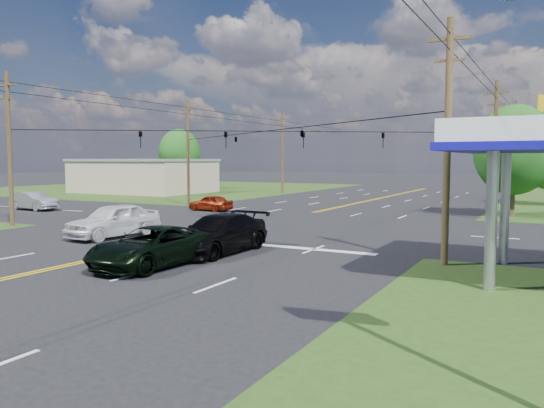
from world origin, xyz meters
The scene contains 19 objects.
ground centered at (0.00, 12.00, 0.00)m, with size 280.00×280.00×0.00m, color black.
grass_nw centered at (-35.00, 44.00, 0.00)m, with size 46.00×48.00×0.03m, color #283D13.
stop_bar centered at (5.00, 4.00, 0.00)m, with size 10.00×0.50×0.02m, color silver.
retail_nw centered at (-30.00, 34.00, 2.00)m, with size 16.00×11.00×4.00m, color #C3B092.
pole_sw centered at (-13.00, 3.00, 4.92)m, with size 1.60×0.28×9.50m.
pole_se centered at (13.00, 3.00, 4.92)m, with size 1.60×0.28×9.50m.
pole_nw centered at (-13.00, 21.00, 4.92)m, with size 1.60×0.28×9.50m.
pole_ne centered at (13.00, 21.00, 4.92)m, with size 1.60×0.28×9.50m.
pole_left_far centered at (-13.00, 40.00, 5.17)m, with size 1.60×0.28×10.00m.
pole_right_far centered at (13.00, 40.00, 5.17)m, with size 1.60×0.28×10.00m.
span_wire_signals centered at (0.00, 12.00, 6.00)m, with size 26.00×18.00×1.13m.
power_lines centered at (0.00, 10.00, 8.60)m, with size 26.04×100.00×0.64m.
tree_right_a centered at (14.00, 24.00, 4.87)m, with size 5.70×5.70×8.18m.
tree_far_l centered at (-32.00, 44.00, 5.19)m, with size 6.08×6.08×8.72m.
pickup_dkgreen centered at (3.00, -2.50, 0.77)m, with size 2.55×5.53×1.54m, color black.
suv_black centered at (3.55, 1.27, 0.85)m, with size 2.38×5.86×1.70m, color black.
pickup_white centered at (-4.11, 2.64, 0.91)m, with size 2.15×5.35×1.82m, color silver.
sedan_silver centered at (-21.40, 11.00, 0.76)m, with size 1.61×4.60×1.52m, color #A3A3A8.
sedan_red centered at (-8.07, 17.41, 0.65)m, with size 1.54×3.84×1.31m, color maroon.
Camera 1 is at (16.72, -18.24, 4.11)m, focal length 35.00 mm.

